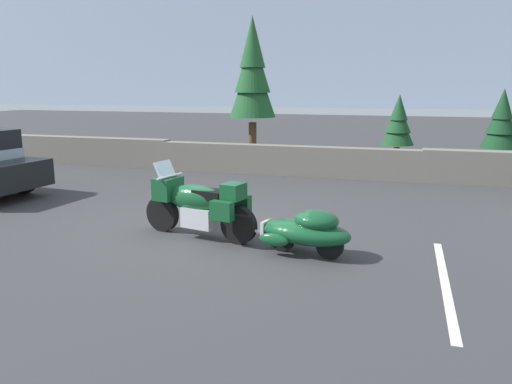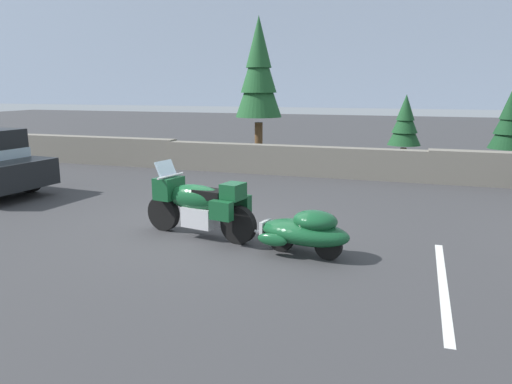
{
  "view_description": "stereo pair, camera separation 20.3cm",
  "coord_description": "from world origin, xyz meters",
  "px_view_note": "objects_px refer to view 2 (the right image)",
  "views": [
    {
      "loc": [
        3.48,
        -8.41,
        2.65
      ],
      "look_at": [
        1.05,
        -0.3,
        0.85
      ],
      "focal_mm": 34.71,
      "sensor_mm": 36.0,
      "label": 1
    },
    {
      "loc": [
        3.68,
        -8.35,
        2.65
      ],
      "look_at": [
        1.05,
        -0.3,
        0.85
      ],
      "focal_mm": 34.71,
      "sensor_mm": 36.0,
      "label": 2
    }
  ],
  "objects_px": {
    "pine_tree_tall": "(259,73)",
    "pine_tree_secondary": "(510,122)",
    "touring_motorcycle": "(199,203)",
    "car_shaped_trailer": "(305,231)",
    "pine_tree_far_right": "(405,123)"
  },
  "relations": [
    {
      "from": "car_shaped_trailer",
      "to": "pine_tree_secondary",
      "type": "bearing_deg",
      "value": 64.73
    },
    {
      "from": "touring_motorcycle",
      "to": "pine_tree_secondary",
      "type": "xyz_separation_m",
      "value": [
        6.2,
        8.4,
        1.01
      ]
    },
    {
      "from": "car_shaped_trailer",
      "to": "pine_tree_tall",
      "type": "distance_m",
      "value": 10.11
    },
    {
      "from": "car_shaped_trailer",
      "to": "pine_tree_secondary",
      "type": "relative_size",
      "value": 0.85
    },
    {
      "from": "touring_motorcycle",
      "to": "pine_tree_tall",
      "type": "distance_m",
      "value": 9.11
    },
    {
      "from": "pine_tree_secondary",
      "to": "pine_tree_far_right",
      "type": "xyz_separation_m",
      "value": [
        -2.97,
        0.57,
        -0.12
      ]
    },
    {
      "from": "touring_motorcycle",
      "to": "car_shaped_trailer",
      "type": "xyz_separation_m",
      "value": [
        2.04,
        -0.42,
        -0.21
      ]
    },
    {
      "from": "touring_motorcycle",
      "to": "pine_tree_far_right",
      "type": "relative_size",
      "value": 0.94
    },
    {
      "from": "pine_tree_tall",
      "to": "touring_motorcycle",
      "type": "bearing_deg",
      "value": -79.26
    },
    {
      "from": "pine_tree_tall",
      "to": "pine_tree_secondary",
      "type": "height_order",
      "value": "pine_tree_tall"
    },
    {
      "from": "touring_motorcycle",
      "to": "car_shaped_trailer",
      "type": "bearing_deg",
      "value": -11.54
    },
    {
      "from": "touring_motorcycle",
      "to": "pine_tree_tall",
      "type": "xyz_separation_m",
      "value": [
        -1.63,
        8.6,
        2.51
      ]
    },
    {
      "from": "car_shaped_trailer",
      "to": "pine_tree_secondary",
      "type": "height_order",
      "value": "pine_tree_secondary"
    },
    {
      "from": "touring_motorcycle",
      "to": "pine_tree_tall",
      "type": "relative_size",
      "value": 0.46
    },
    {
      "from": "pine_tree_tall",
      "to": "pine_tree_far_right",
      "type": "distance_m",
      "value": 5.14
    }
  ]
}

